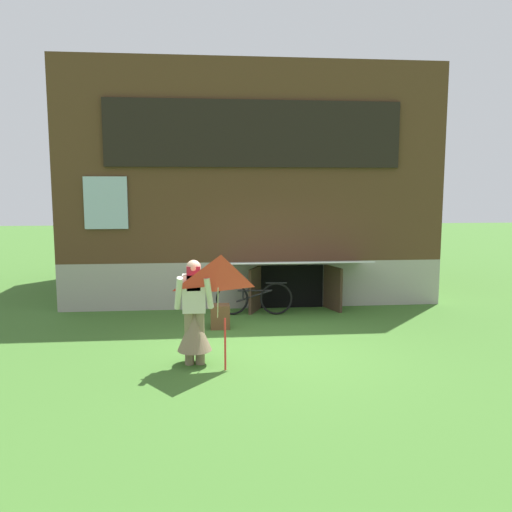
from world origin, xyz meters
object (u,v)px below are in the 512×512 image
object	(u,v)px
kite	(221,284)
bicycle_black	(254,298)
wooden_crate	(220,316)
person	(194,321)

from	to	relation	value
kite	bicycle_black	world-z (taller)	kite
wooden_crate	bicycle_black	bearing A→B (deg)	53.11
person	wooden_crate	size ratio (longest dim) A/B	3.49
person	wooden_crate	world-z (taller)	person
person	wooden_crate	bearing A→B (deg)	82.75
bicycle_black	wooden_crate	bearing A→B (deg)	-122.87
person	bicycle_black	xyz separation A→B (m)	(1.17, 2.99, -0.31)
bicycle_black	person	bearing A→B (deg)	-107.43
person	kite	xyz separation A→B (m)	(0.40, -0.51, 0.65)
kite	wooden_crate	bearing A→B (deg)	89.11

